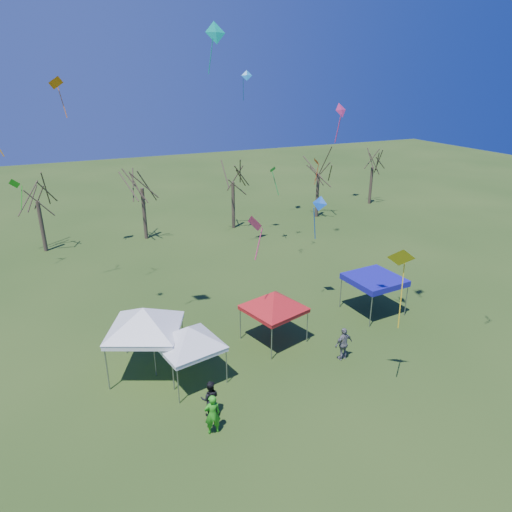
{
  "coord_description": "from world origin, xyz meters",
  "views": [
    {
      "loc": [
        -9.31,
        -15.46,
        13.72
      ],
      "look_at": [
        -1.03,
        3.0,
        5.74
      ],
      "focal_mm": 32.0,
      "sensor_mm": 36.0,
      "label": 1
    }
  ],
  "objects": [
    {
      "name": "ground",
      "position": [
        0.0,
        0.0,
        0.0
      ],
      "size": [
        140.0,
        140.0,
        0.0
      ],
      "primitive_type": "plane",
      "color": "#294516",
      "rests_on": "ground"
    },
    {
      "name": "tent_white_mid",
      "position": [
        -4.64,
        2.65,
        2.72
      ],
      "size": [
        3.75,
        3.75,
        3.37
      ],
      "rotation": [
        0.0,
        0.0,
        0.2
      ],
      "color": "gray",
      "rests_on": "ground"
    },
    {
      "name": "kite_12",
      "position": [
        14.47,
        23.05,
        5.92
      ],
      "size": [
        0.61,
        0.9,
        2.64
      ],
      "rotation": [
        0.0,
        0.0,
        1.48
      ],
      "color": "red",
      "rests_on": "ground"
    },
    {
      "name": "tree_1",
      "position": [
        -10.77,
        24.65,
        5.79
      ],
      "size": [
        3.42,
        3.42,
        7.54
      ],
      "color": "#3D2D21",
      "rests_on": "ground"
    },
    {
      "name": "kite_1",
      "position": [
        -0.68,
        3.84,
        7.07
      ],
      "size": [
        0.82,
        1.11,
        2.26
      ],
      "rotation": [
        0.0,
        0.0,
        1.92
      ],
      "color": "#F0356D",
      "rests_on": "ground"
    },
    {
      "name": "kite_2",
      "position": [
        -8.12,
        22.26,
        13.3
      ],
      "size": [
        1.47,
        1.34,
        2.96
      ],
      "rotation": [
        0.0,
        0.0,
        3.66
      ],
      "color": "orange",
      "rests_on": "ground"
    },
    {
      "name": "kite_5",
      "position": [
        3.44,
        -1.84,
        6.66
      ],
      "size": [
        1.37,
        1.23,
        3.78
      ],
      "rotation": [
        0.0,
        0.0,
        2.57
      ],
      "color": "yellow",
      "rests_on": "ground"
    },
    {
      "name": "kite_19",
      "position": [
        5.72,
        19.83,
        13.75
      ],
      "size": [
        0.94,
        0.75,
        2.29
      ],
      "rotation": [
        0.0,
        0.0,
        5.9
      ],
      "color": "#137FCE",
      "rests_on": "ground"
    },
    {
      "name": "tree_5",
      "position": [
        23.72,
        26.07,
        5.73
      ],
      "size": [
        3.39,
        3.39,
        7.46
      ],
      "color": "#3D2D21",
      "rests_on": "ground"
    },
    {
      "name": "tree_4",
      "position": [
        15.36,
        24.0,
        6.06
      ],
      "size": [
        3.58,
        3.58,
        7.89
      ],
      "color": "#3D2D21",
      "rests_on": "ground"
    },
    {
      "name": "kite_18",
      "position": [
        5.51,
        6.28,
        11.98
      ],
      "size": [
        0.9,
        0.61,
        2.14
      ],
      "rotation": [
        0.0,
        0.0,
        0.27
      ],
      "color": "#D32E6B",
      "rests_on": "ground"
    },
    {
      "name": "tent_red",
      "position": [
        0.55,
        4.16,
        2.81
      ],
      "size": [
        3.81,
        3.81,
        3.49
      ],
      "rotation": [
        0.0,
        0.0,
        0.27
      ],
      "color": "gray",
      "rests_on": "ground"
    },
    {
      "name": "kite_22",
      "position": [
        7.36,
        18.29,
        6.47
      ],
      "size": [
        0.97,
        0.91,
        2.51
      ],
      "rotation": [
        0.0,
        0.0,
        3.58
      ],
      "color": "green",
      "rests_on": "ground"
    },
    {
      "name": "person_green",
      "position": [
        -4.84,
        -1.16,
        0.92
      ],
      "size": [
        0.7,
        0.49,
        1.84
      ],
      "primitive_type": "imported",
      "rotation": [
        0.0,
        0.0,
        3.07
      ],
      "color": "green",
      "rests_on": "ground"
    },
    {
      "name": "tree_3",
      "position": [
        6.03,
        24.04,
        6.08
      ],
      "size": [
        3.59,
        3.59,
        7.91
      ],
      "color": "#3D2D21",
      "rests_on": "ground"
    },
    {
      "name": "person_grey",
      "position": [
        3.06,
        1.08,
        0.91
      ],
      "size": [
        1.11,
        0.56,
        1.82
      ],
      "primitive_type": "imported",
      "rotation": [
        0.0,
        0.0,
        3.25
      ],
      "color": "slate",
      "rests_on": "ground"
    },
    {
      "name": "kite_17",
      "position": [
        4.86,
        6.94,
        6.65
      ],
      "size": [
        0.89,
        0.97,
        2.79
      ],
      "rotation": [
        0.0,
        0.0,
        5.39
      ],
      "color": "blue",
      "rests_on": "ground"
    },
    {
      "name": "tent_white_west",
      "position": [
        -6.36,
        4.22,
        3.28
      ],
      "size": [
        4.31,
        4.31,
        4.06
      ],
      "rotation": [
        0.0,
        0.0,
        -0.42
      ],
      "color": "gray",
      "rests_on": "ground"
    },
    {
      "name": "tent_blue",
      "position": [
        7.66,
        4.67,
        2.16
      ],
      "size": [
        3.21,
        3.21,
        2.35
      ],
      "rotation": [
        0.0,
        0.0,
        0.08
      ],
      "color": "gray",
      "rests_on": "ground"
    },
    {
      "name": "kite_13",
      "position": [
        -11.85,
        20.57,
        6.64
      ],
      "size": [
        1.02,
        0.88,
        2.27
      ],
      "rotation": [
        0.0,
        0.0,
        2.63
      ],
      "color": "green",
      "rests_on": "ground"
    },
    {
      "name": "tree_2",
      "position": [
        -2.37,
        24.38,
        6.29
      ],
      "size": [
        3.71,
        3.71,
        8.18
      ],
      "color": "#3D2D21",
      "rests_on": "ground"
    },
    {
      "name": "kite_11",
      "position": [
        2.1,
        16.6,
        16.46
      ],
      "size": [
        1.54,
        0.89,
        3.33
      ],
      "rotation": [
        0.0,
        0.0,
        0.12
      ],
      "color": "#0CC096",
      "rests_on": "ground"
    },
    {
      "name": "person_dark",
      "position": [
        -4.59,
        -0.13,
        0.85
      ],
      "size": [
        1.0,
        0.88,
        1.71
      ],
      "primitive_type": "imported",
      "rotation": [
        0.0,
        0.0,
        2.81
      ],
      "color": "black",
      "rests_on": "ground"
    }
  ]
}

